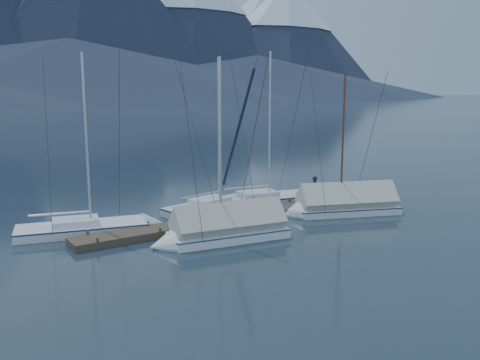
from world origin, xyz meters
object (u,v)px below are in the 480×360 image
sailboat_open_left (102,228)px  sailboat_covered_far (218,231)px  sailboat_open_mid (226,205)px  person (315,189)px  sailboat_covered_near (338,206)px  sailboat_open_right (276,200)px

sailboat_open_left → sailboat_covered_far: size_ratio=1.03×
sailboat_covered_far → sailboat_open_mid: bearing=54.8°
sailboat_open_left → sailboat_open_mid: 7.87m
sailboat_covered_far → person: (8.24, 2.50, 0.67)m
sailboat_open_mid → sailboat_covered_near: 6.57m
sailboat_open_mid → person: size_ratio=6.16×
sailboat_covered_near → sailboat_covered_far: bearing=-175.4°
sailboat_open_mid → sailboat_covered_far: size_ratio=1.04×
sailboat_open_right → sailboat_covered_near: bearing=-75.1°
sailboat_open_left → sailboat_open_right: sailboat_open_right is taller
sailboat_open_left → sailboat_covered_near: sailboat_open_left is taller
sailboat_open_left → person: size_ratio=6.12×
sailboat_open_right → sailboat_covered_far: (-7.22, -4.88, 0.27)m
sailboat_covered_far → sailboat_open_right: bearing=34.1°
sailboat_open_right → sailboat_covered_near: 4.36m
sailboat_open_left → sailboat_open_right: 11.20m
sailboat_open_left → sailboat_covered_near: bearing=-17.5°
sailboat_open_left → person: 12.42m
sailboat_open_mid → sailboat_open_right: (3.37, -0.58, 0.01)m
sailboat_covered_near → person: 1.95m
sailboat_covered_near → person: (-0.10, 1.83, 0.68)m
sailboat_open_left → person: bearing=-9.5°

